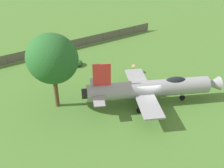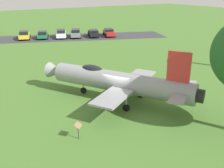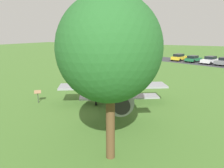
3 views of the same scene
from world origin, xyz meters
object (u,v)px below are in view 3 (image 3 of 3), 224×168
Objects in this scene: display_jet at (112,81)px; parked_car_gray at (224,61)px; parked_car_green at (193,59)px; parked_car_yellow at (179,57)px; shade_tree at (110,49)px; parked_car_white at (210,60)px; info_plaque at (38,94)px.

display_jet reaches higher than parked_car_gray.
parked_car_green is 3.42m from parked_car_yellow.
shade_tree is at bearing 17.03° from parked_car_gray.
display_jet is at bearing -166.39° from parked_car_green.
parked_car_yellow is (-3.33, -9.29, 0.02)m from parked_car_gray.
parked_car_gray is 2.88m from parked_car_white.
display_jet is 6.93m from info_plaque.
parked_car_white is 6.99m from parked_car_yellow.
parked_car_white is at bearing -87.58° from parked_car_green.
shade_tree reaches higher than parked_car_green.
parked_car_white is (-35.33, 12.58, -0.07)m from info_plaque.
shade_tree is at bearing -158.94° from parked_car_green.
parked_car_green is at bearing 165.85° from info_plaque.
shade_tree is (9.02, 4.40, 3.68)m from display_jet.
parked_car_white is (-40.35, 2.61, -4.73)m from shade_tree.
display_jet is 2.80× the size of parked_car_yellow.
parked_car_yellow is at bearing -85.01° from parked_car_gray.
display_jet is at bearing 6.95° from parked_car_gray.
display_jet reaches higher than info_plaque.
info_plaque is 38.10m from parked_car_yellow.
parked_car_green is (-36.41, 9.18, -0.11)m from info_plaque.
info_plaque is at bearing 0.70° from parked_car_gray.
parked_car_white is at bearing -43.76° from display_jet.
shade_tree reaches higher than parked_car_gray.
display_jet is 32.63m from parked_car_green.
display_jet is 32.13m from parked_car_white.
display_jet is at bearing -153.98° from shade_tree.
parked_car_gray is (-34.30, 15.27, -0.07)m from info_plaque.
shade_tree is at bearing 174.88° from display_jet.
parked_car_gray is 1.09× the size of parked_car_green.
parked_car_white is 3.57m from parked_car_green.
parked_car_white is at bearing -86.31° from parked_car_gray.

